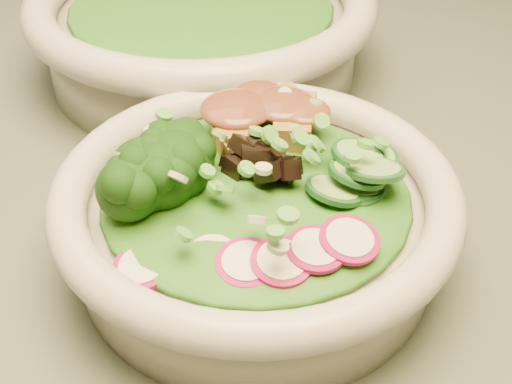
{
  "coord_description": "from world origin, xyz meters",
  "views": [
    {
      "loc": [
        -0.08,
        -0.4,
        1.04
      ],
      "look_at": [
        -0.07,
        -0.09,
        0.8
      ],
      "focal_mm": 50.0,
      "sensor_mm": 36.0,
      "label": 1
    }
  ],
  "objects": [
    {
      "name": "dining_table",
      "position": [
        0.0,
        0.0,
        0.64
      ],
      "size": [
        1.2,
        0.8,
        0.75
      ],
      "color": "black",
      "rests_on": "ground"
    },
    {
      "name": "salad_bowl",
      "position": [
        -0.07,
        -0.09,
        0.78
      ],
      "size": [
        0.23,
        0.23,
        0.06
      ],
      "rotation": [
        0.0,
        0.0,
        -0.22
      ],
      "color": "beige",
      "rests_on": "dining_table"
    },
    {
      "name": "side_bowl",
      "position": [
        -0.11,
        0.15,
        0.79
      ],
      "size": [
        0.29,
        0.29,
        0.08
      ],
      "rotation": [
        0.0,
        0.0,
        -0.15
      ],
      "color": "beige",
      "rests_on": "dining_table"
    },
    {
      "name": "lettuce_bed",
      "position": [
        -0.07,
        -0.09,
        0.8
      ],
      "size": [
        0.17,
        0.17,
        0.02
      ],
      "primitive_type": "ellipsoid",
      "color": "#185D13",
      "rests_on": "salad_bowl"
    },
    {
      "name": "side_lettuce",
      "position": [
        -0.11,
        0.15,
        0.81
      ],
      "size": [
        0.19,
        0.19,
        0.02
      ],
      "primitive_type": "ellipsoid",
      "color": "#185D13",
      "rests_on": "side_bowl"
    },
    {
      "name": "broccoli_florets",
      "position": [
        -0.13,
        -0.09,
        0.82
      ],
      "size": [
        0.08,
        0.07,
        0.04
      ],
      "primitive_type": null,
      "rotation": [
        0.0,
        0.0,
        -0.22
      ],
      "color": "black",
      "rests_on": "salad_bowl"
    },
    {
      "name": "radish_slices",
      "position": [
        -0.07,
        -0.14,
        0.8
      ],
      "size": [
        0.1,
        0.05,
        0.02
      ],
      "primitive_type": null,
      "rotation": [
        0.0,
        0.0,
        -0.22
      ],
      "color": "#970B47",
      "rests_on": "salad_bowl"
    },
    {
      "name": "cucumber_slices",
      "position": [
        -0.02,
        -0.09,
        0.81
      ],
      "size": [
        0.07,
        0.07,
        0.03
      ],
      "primitive_type": null,
      "rotation": [
        0.0,
        0.0,
        -0.22
      ],
      "color": "#87BE69",
      "rests_on": "salad_bowl"
    },
    {
      "name": "mushroom_heap",
      "position": [
        -0.07,
        -0.08,
        0.81
      ],
      "size": [
        0.07,
        0.07,
        0.03
      ],
      "primitive_type": null,
      "rotation": [
        0.0,
        0.0,
        -0.22
      ],
      "color": "black",
      "rests_on": "salad_bowl"
    },
    {
      "name": "tofu_cubes",
      "position": [
        -0.07,
        -0.03,
        0.81
      ],
      "size": [
        0.09,
        0.07,
        0.03
      ],
      "primitive_type": null,
      "rotation": [
        0.0,
        0.0,
        -0.22
      ],
      "color": "#A37536",
      "rests_on": "salad_bowl"
    },
    {
      "name": "peanut_sauce",
      "position": [
        -0.07,
        -0.03,
        0.82
      ],
      "size": [
        0.06,
        0.05,
        0.01
      ],
      "primitive_type": "ellipsoid",
      "color": "brown",
      "rests_on": "tofu_cubes"
    },
    {
      "name": "scallion_garnish",
      "position": [
        -0.07,
        -0.09,
        0.82
      ],
      "size": [
        0.16,
        0.16,
        0.02
      ],
      "primitive_type": null,
      "color": "#57AB3C",
      "rests_on": "salad_bowl"
    }
  ]
}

